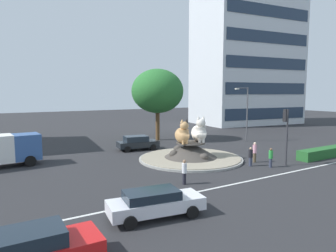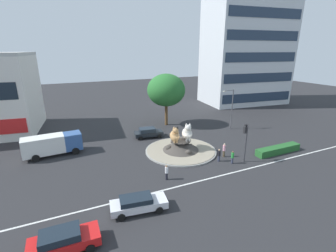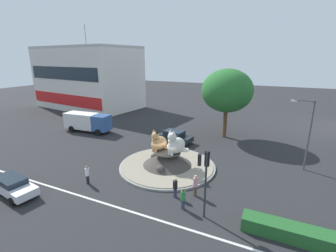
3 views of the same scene
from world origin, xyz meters
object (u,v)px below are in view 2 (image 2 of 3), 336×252
(cat_statue_calico, at_px, (175,135))
(sedan_on_far_lane, at_px, (63,240))
(pedestrian_white_shirt, at_px, (167,172))
(parked_car_right, at_px, (148,132))
(pedestrian_green_shirt, at_px, (233,157))
(streetlight_arm, at_px, (231,106))
(traffic_light_mast, at_px, (246,135))
(cat_statue_white, at_px, (187,133))
(broadleaf_tree_behind_island, at_px, (166,90))
(delivery_box_truck, at_px, (53,144))
(hatchback_near_shophouse, at_px, (138,203))
(pedestrian_pink_shirt, at_px, (224,150))
(office_tower, at_px, (247,37))
(pedestrian_black_shirt, at_px, (219,155))

(cat_statue_calico, relative_size, sedan_on_far_lane, 0.48)
(cat_statue_calico, height_order, pedestrian_white_shirt, cat_statue_calico)
(cat_statue_calico, distance_m, parked_car_right, 7.21)
(pedestrian_white_shirt, relative_size, pedestrian_green_shirt, 1.04)
(cat_statue_calico, xyz_separation_m, streetlight_arm, (12.99, 5.08, 1.52))
(traffic_light_mast, bearing_deg, cat_statue_white, 30.54)
(traffic_light_mast, xyz_separation_m, pedestrian_white_shirt, (-10.25, -0.00, -2.60))
(broadleaf_tree_behind_island, height_order, delivery_box_truck, broadleaf_tree_behind_island)
(pedestrian_white_shirt, bearing_deg, parked_car_right, -178.65)
(cat_statue_white, relative_size, delivery_box_truck, 0.34)
(cat_statue_calico, height_order, cat_statue_white, cat_statue_white)
(streetlight_arm, bearing_deg, delivery_box_truck, 3.88)
(traffic_light_mast, xyz_separation_m, hatchback_near_shophouse, (-14.54, -3.71, -2.74))
(sedan_on_far_lane, bearing_deg, streetlight_arm, 32.24)
(pedestrian_pink_shirt, xyz_separation_m, delivery_box_truck, (-19.75, 9.57, 0.57))
(streetlight_arm, relative_size, pedestrian_white_shirt, 4.05)
(sedan_on_far_lane, bearing_deg, pedestrian_white_shirt, 29.58)
(pedestrian_white_shirt, bearing_deg, traffic_light_mast, 102.97)
(broadleaf_tree_behind_island, bearing_deg, cat_statue_calico, -108.96)
(pedestrian_white_shirt, distance_m, parked_car_right, 13.06)
(pedestrian_white_shirt, relative_size, hatchback_near_shophouse, 0.34)
(traffic_light_mast, distance_m, parked_car_right, 15.13)
(broadleaf_tree_behind_island, distance_m, sedan_on_far_lane, 29.92)
(broadleaf_tree_behind_island, xyz_separation_m, pedestrian_green_shirt, (0.85, -17.49, -5.46))
(cat_statue_calico, xyz_separation_m, sedan_on_far_lane, (-13.98, -11.48, -1.62))
(pedestrian_white_shirt, bearing_deg, cat_statue_calico, 159.93)
(traffic_light_mast, relative_size, hatchback_near_shophouse, 0.96)
(cat_statue_calico, distance_m, pedestrian_white_shirt, 7.17)
(office_tower, xyz_separation_m, sedan_on_far_lane, (-44.05, -33.31, -15.19))
(pedestrian_pink_shirt, xyz_separation_m, hatchback_near_shophouse, (-13.25, -5.82, -0.21))
(streetlight_arm, distance_m, hatchback_near_shophouse, 25.89)
(pedestrian_pink_shirt, bearing_deg, pedestrian_white_shirt, 39.65)
(office_tower, height_order, parked_car_right, office_tower)
(delivery_box_truck, bearing_deg, hatchback_near_shophouse, -71.18)
(traffic_light_mast, xyz_separation_m, pedestrian_black_shirt, (-2.65, 1.31, -2.65))
(pedestrian_green_shirt, distance_m, hatchback_near_shophouse, 13.56)
(pedestrian_pink_shirt, bearing_deg, streetlight_arm, -105.20)
(cat_statue_calico, bearing_deg, streetlight_arm, 124.75)
(traffic_light_mast, xyz_separation_m, streetlight_arm, (6.56, 10.95, 0.46))
(pedestrian_black_shirt, distance_m, hatchback_near_shophouse, 12.90)
(sedan_on_far_lane, relative_size, delivery_box_truck, 0.65)
(cat_statue_white, distance_m, streetlight_arm, 12.36)
(pedestrian_pink_shirt, bearing_deg, cat_statue_calico, -9.81)
(cat_statue_white, xyz_separation_m, traffic_light_mast, (4.60, -5.84, 0.98))
(pedestrian_green_shirt, bearing_deg, parked_car_right, 126.35)
(streetlight_arm, relative_size, sedan_on_far_lane, 1.46)
(office_tower, distance_m, pedestrian_green_shirt, 40.28)
(pedestrian_black_shirt, bearing_deg, sedan_on_far_lane, -40.97)
(pedestrian_green_shirt, xyz_separation_m, pedestrian_pink_shirt, (0.25, 1.96, 0.10))
(office_tower, height_order, sedan_on_far_lane, office_tower)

